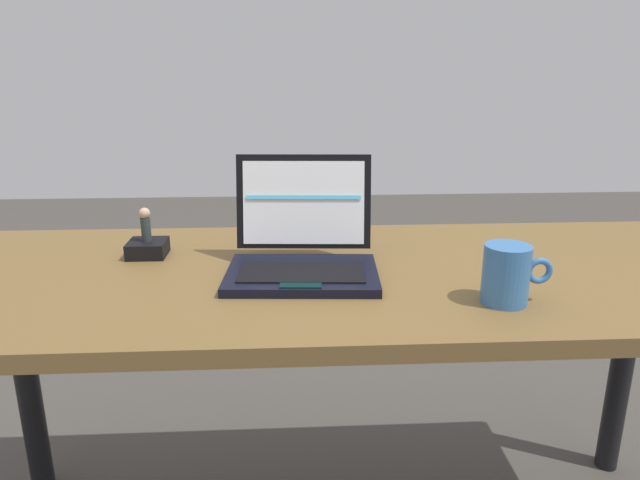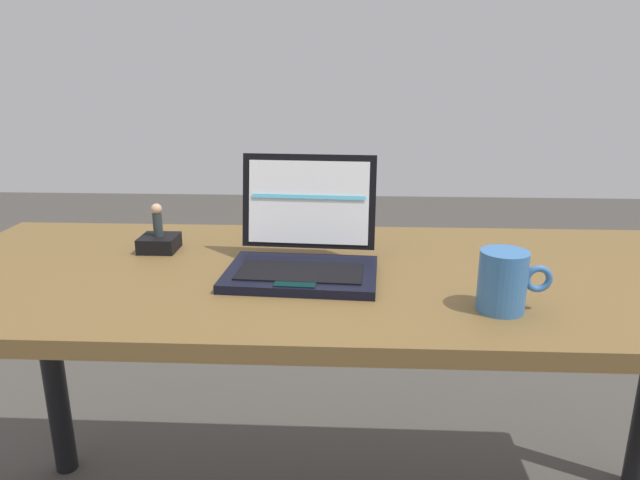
# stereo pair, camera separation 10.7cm
# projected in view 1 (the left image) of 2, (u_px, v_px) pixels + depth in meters

# --- Properties ---
(desk) EXTENTS (1.73, 0.67, 0.72)m
(desk) POSITION_uv_depth(u_px,v_px,m) (344.00, 311.00, 1.20)
(desk) COLOR brown
(desk) RESTS_ON ground
(laptop_front) EXTENTS (0.30, 0.26, 0.22)m
(laptop_front) POSITION_uv_depth(u_px,v_px,m) (303.00, 251.00, 1.14)
(laptop_front) COLOR black
(laptop_front) RESTS_ON desk
(figurine_stand) EXTENTS (0.08, 0.08, 0.03)m
(figurine_stand) POSITION_uv_depth(u_px,v_px,m) (148.00, 248.00, 1.26)
(figurine_stand) COLOR black
(figurine_stand) RESTS_ON desk
(figurine) EXTENTS (0.02, 0.02, 0.07)m
(figurine) POSITION_uv_depth(u_px,v_px,m) (145.00, 223.00, 1.24)
(figurine) COLOR #2A3435
(figurine) RESTS_ON figurine_stand
(coffee_mug) EXTENTS (0.12, 0.08, 0.10)m
(coffee_mug) POSITION_uv_depth(u_px,v_px,m) (507.00, 274.00, 1.00)
(coffee_mug) COLOR #376DAC
(coffee_mug) RESTS_ON desk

